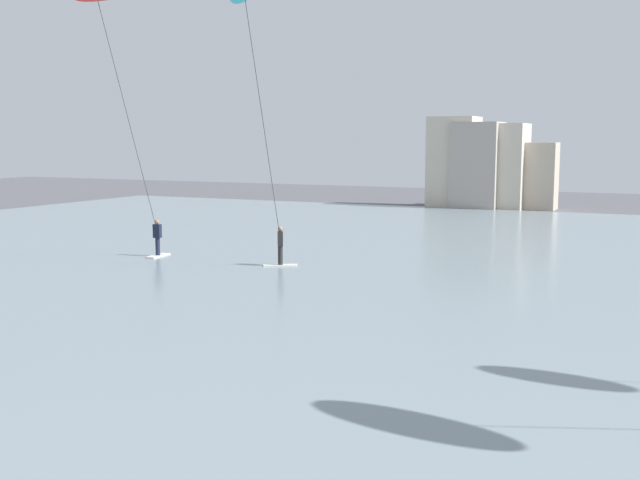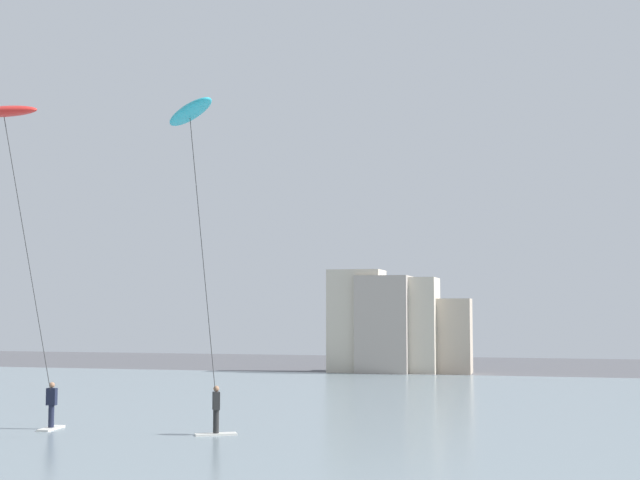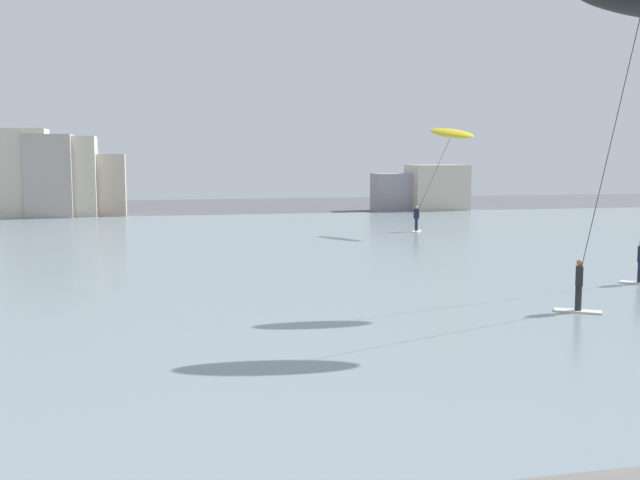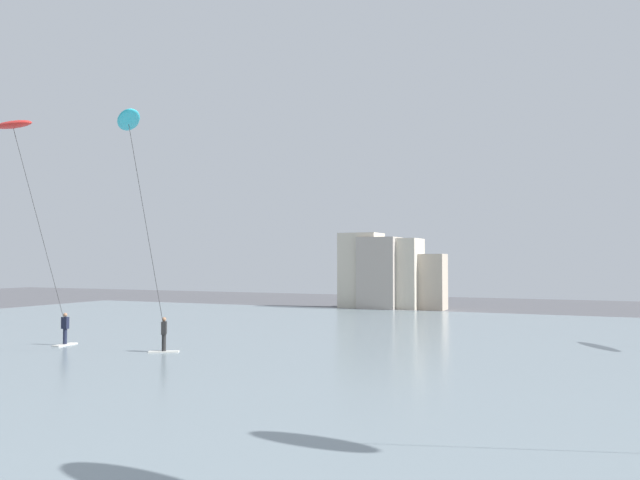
% 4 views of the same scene
% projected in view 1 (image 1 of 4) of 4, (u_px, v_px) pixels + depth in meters
% --- Properties ---
extents(water_bay, '(84.00, 52.00, 0.10)m').
position_uv_depth(water_bay, '(576.00, 275.00, 29.98)').
color(water_bay, gray).
rests_on(water_bay, ground).
extents(far_shore_buildings, '(38.82, 4.84, 6.98)m').
position_uv_depth(far_shore_buildings, '(601.00, 175.00, 55.42)').
color(far_shore_buildings, beige).
rests_on(far_shore_buildings, ground).
extents(kitesurfer_red, '(2.67, 4.59, 11.01)m').
position_uv_depth(kitesurfer_red, '(107.00, 35.00, 30.59)').
color(kitesurfer_red, silver).
rests_on(kitesurfer_red, water_bay).
extents(kitesurfer_cyan, '(2.80, 4.61, 10.91)m').
position_uv_depth(kitesurfer_cyan, '(249.00, 21.00, 28.37)').
color(kitesurfer_cyan, silver).
rests_on(kitesurfer_cyan, water_bay).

